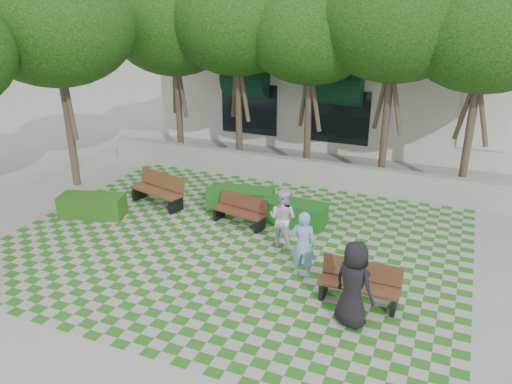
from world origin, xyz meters
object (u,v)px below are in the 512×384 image
at_px(person_blue, 303,244).
at_px(bench_mid, 240,211).
at_px(person_white, 283,218).
at_px(hedge_west, 92,206).
at_px(person_dark, 354,284).
at_px(bench_east, 360,284).
at_px(hedge_midright, 293,213).
at_px(bench_west, 158,190).
at_px(hedge_midleft, 241,199).

bearing_deg(person_blue, bench_mid, -42.96).
bearing_deg(person_white, person_blue, 136.04).
relative_size(hedge_west, person_white, 1.19).
relative_size(bench_mid, person_blue, 1.05).
height_order(person_dark, person_white, person_dark).
relative_size(bench_east, hedge_midright, 0.91).
relative_size(hedge_midright, hedge_west, 1.00).
bearing_deg(bench_east, person_white, 143.17).
bearing_deg(bench_west, bench_mid, 9.00).
xyz_separation_m(hedge_west, person_white, (5.93, 0.41, 0.47)).
bearing_deg(hedge_midleft, hedge_west, -151.25).
xyz_separation_m(bench_east, person_blue, (-1.46, 0.57, 0.39)).
bearing_deg(bench_east, person_blue, 158.94).
xyz_separation_m(hedge_west, person_dark, (8.39, -2.25, 0.58)).
bearing_deg(hedge_midright, bench_east, -51.37).
distance_m(bench_west, hedge_midleft, 2.66).
distance_m(bench_east, bench_west, 7.62).
bearing_deg(hedge_west, bench_mid, 15.54).
relative_size(bench_mid, hedge_midright, 0.91).
bearing_deg(person_dark, person_white, -21.65).
distance_m(bench_mid, hedge_west, 4.50).
relative_size(hedge_midright, hedge_midleft, 0.95).
height_order(bench_east, person_white, person_white).
relative_size(bench_east, person_white, 1.08).
height_order(bench_mid, hedge_west, bench_mid).
bearing_deg(bench_west, person_white, 1.49).
relative_size(bench_west, person_blue, 1.23).
xyz_separation_m(hedge_west, person_blue, (6.90, -0.86, 0.49)).
distance_m(bench_east, person_dark, 0.96).
bearing_deg(hedge_west, hedge_midright, 18.02).
xyz_separation_m(bench_east, hedge_midleft, (-4.44, 3.58, -0.08)).
relative_size(hedge_midleft, person_dark, 1.10).
distance_m(bench_west, hedge_west, 2.05).
xyz_separation_m(hedge_midright, person_white, (0.19, -1.46, 0.47)).
height_order(bench_mid, person_blue, person_blue).
bearing_deg(person_white, bench_west, -5.39).
xyz_separation_m(bench_mid, hedge_west, (-4.34, -1.21, -0.08)).
relative_size(bench_east, hedge_midleft, 0.86).
bearing_deg(hedge_west, hedge_midleft, 28.75).
relative_size(bench_mid, hedge_west, 0.91).
distance_m(hedge_west, person_blue, 6.97).
height_order(hedge_midleft, hedge_west, hedge_midleft).
height_order(bench_mid, bench_west, bench_west).
relative_size(person_dark, person_white, 1.14).
relative_size(bench_west, hedge_midleft, 1.01).
height_order(hedge_west, person_white, person_white).
xyz_separation_m(bench_east, person_white, (-2.43, 1.83, 0.36)).
height_order(person_blue, person_white, person_blue).
bearing_deg(person_blue, hedge_midright, -70.98).
bearing_deg(bench_west, person_dark, -12.93).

